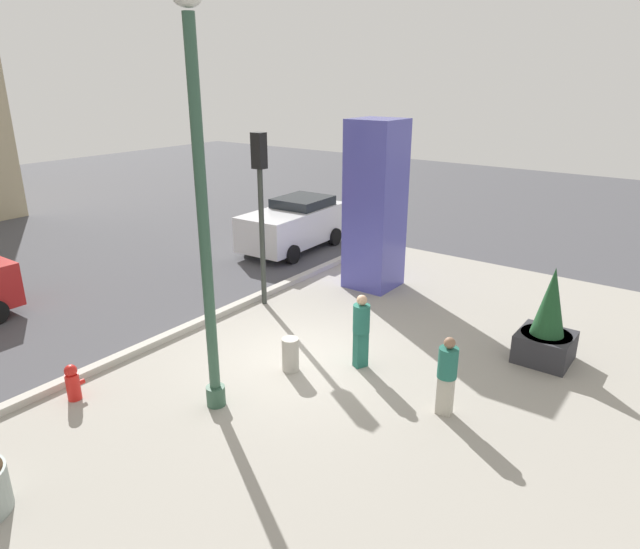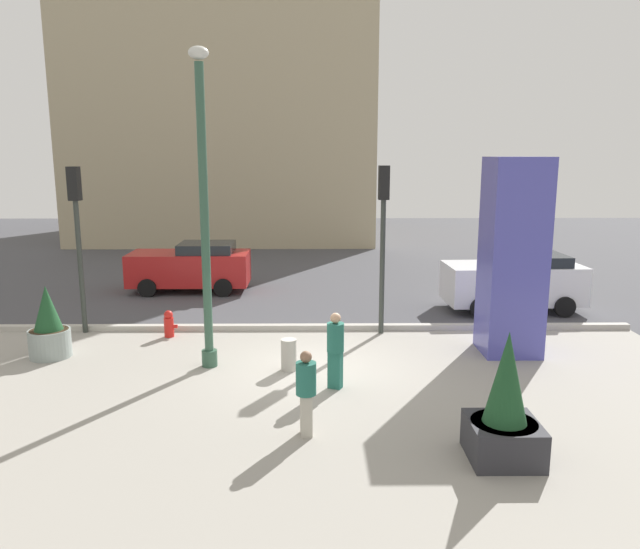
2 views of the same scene
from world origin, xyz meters
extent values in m
plane|color=#47474C|center=(0.00, 4.00, 0.00)|extent=(60.00, 60.00, 0.00)
cube|color=#9E998E|center=(0.00, -2.00, 0.00)|extent=(18.00, 10.00, 0.02)
cube|color=#B7B2A8|center=(0.00, 3.12, 0.08)|extent=(18.00, 0.24, 0.16)
cylinder|color=#335642|center=(-2.44, 0.12, 0.20)|extent=(0.36, 0.36, 0.40)
cylinder|color=#335642|center=(-2.44, 0.12, 3.43)|extent=(0.20, 0.20, 6.86)
cube|color=#4C4CAD|center=(4.89, 1.10, 2.43)|extent=(1.38, 1.38, 4.85)
cube|color=#2D2D33|center=(3.09, -4.39, 0.33)|extent=(1.13, 1.13, 0.65)
cylinder|color=#382819|center=(3.09, -4.39, 0.63)|extent=(1.07, 1.07, 0.04)
cone|color=#1E4C28|center=(3.09, -4.39, 1.41)|extent=(0.71, 0.71, 1.52)
cylinder|color=red|center=(-3.94, 2.48, 0.28)|extent=(0.26, 0.26, 0.55)
sphere|color=red|center=(-3.94, 2.48, 0.63)|extent=(0.24, 0.24, 0.24)
cylinder|color=red|center=(-3.77, 2.48, 0.30)|extent=(0.12, 0.10, 0.10)
cylinder|color=#B2ADA3|center=(-0.56, -0.18, 0.38)|extent=(0.36, 0.36, 0.75)
cylinder|color=#333833|center=(1.89, 2.75, 1.86)|extent=(0.14, 0.14, 3.72)
cube|color=black|center=(1.89, 2.75, 4.17)|extent=(0.28, 0.32, 0.90)
sphere|color=yellow|center=(1.89, 2.92, 4.17)|extent=(0.18, 0.18, 0.18)
cube|color=silver|center=(6.35, 5.35, 0.88)|extent=(4.31, 2.07, 1.21)
cube|color=#1E2328|center=(6.98, 5.38, 1.64)|extent=(1.97, 1.74, 0.33)
cylinder|color=black|center=(5.08, 4.35, 0.32)|extent=(0.65, 0.25, 0.64)
cylinder|color=black|center=(5.00, 6.24, 0.32)|extent=(0.65, 0.25, 0.64)
cylinder|color=black|center=(7.70, 4.46, 0.32)|extent=(0.65, 0.25, 0.64)
cylinder|color=black|center=(7.62, 6.35, 0.32)|extent=(0.65, 0.25, 0.64)
cube|color=#B2AD9E|center=(-0.13, -3.50, 0.39)|extent=(0.23, 0.30, 0.78)
cylinder|color=#236656|center=(-0.13, -3.50, 1.07)|extent=(0.39, 0.39, 0.58)
sphere|color=#8C664C|center=(-0.13, -3.50, 1.46)|extent=(0.21, 0.21, 0.21)
cube|color=#236656|center=(0.47, -1.28, 0.41)|extent=(0.34, 0.30, 0.82)
cylinder|color=#236656|center=(0.47, -1.28, 1.13)|extent=(0.48, 0.48, 0.62)
sphere|color=tan|center=(0.47, -1.28, 1.55)|extent=(0.22, 0.22, 0.22)
camera|label=1|loc=(-8.66, -6.94, 5.93)|focal=31.27mm
camera|label=2|loc=(0.01, -13.59, 4.91)|focal=34.27mm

